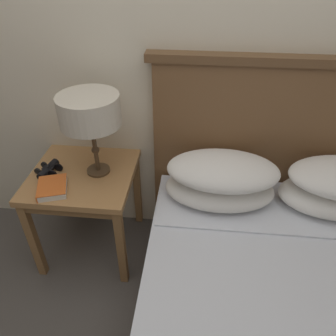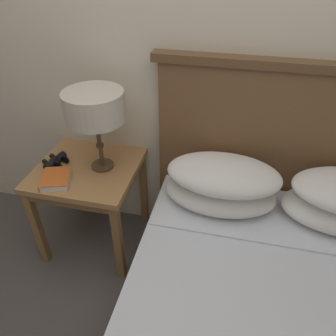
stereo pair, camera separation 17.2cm
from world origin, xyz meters
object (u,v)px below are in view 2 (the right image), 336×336
Objects in this scene: bed at (276,335)px; book_on_nightstand at (55,179)px; nightstand at (89,177)px; binoculars_pair at (55,161)px; table_lamp at (94,108)px.

book_on_nightstand is (-1.21, 0.43, 0.32)m from bed.
nightstand is 0.31× the size of bed.
nightstand is 1.28m from bed.
bed is 8.99× the size of book_on_nightstand.
book_on_nightstand is at bearing -61.96° from binoculars_pair.
bed is 1.36m from table_lamp.
nightstand is at bearing 7.80° from binoculars_pair.
book_on_nightstand reaches higher than nightstand.
nightstand is 1.31× the size of table_lamp.
table_lamp is at bearing 8.60° from binoculars_pair.
bed is at bearing -19.49° from book_on_nightstand.
binoculars_pair is (-0.28, -0.04, -0.35)m from table_lamp.
bed is 1.45m from binoculars_pair.
bed is at bearing -24.19° from binoculars_pair.
binoculars_pair is at bearing 155.81° from bed.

